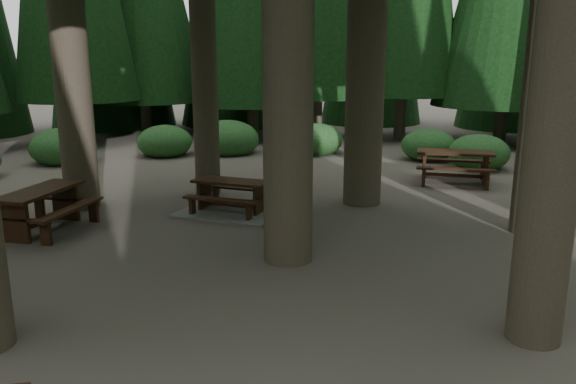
{
  "coord_description": "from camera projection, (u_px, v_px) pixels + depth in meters",
  "views": [
    {
      "loc": [
        1.23,
        -9.06,
        3.44
      ],
      "look_at": [
        0.78,
        0.64,
        1.1
      ],
      "focal_mm": 35.0,
      "sensor_mm": 36.0,
      "label": 1
    }
  ],
  "objects": [
    {
      "name": "picnic_table_c",
      "position": [
        231.0,
        202.0,
        12.72
      ],
      "size": [
        2.64,
        2.39,
        0.74
      ],
      "rotation": [
        0.0,
        0.0,
        -0.31
      ],
      "color": "gray",
      "rests_on": "ground"
    },
    {
      "name": "ground",
      "position": [
        241.0,
        262.0,
        9.66
      ],
      "size": [
        80.0,
        80.0,
        0.0
      ],
      "primitive_type": "plane",
      "color": "#4E4840",
      "rests_on": "ground"
    },
    {
      "name": "picnic_table_b",
      "position": [
        41.0,
        203.0,
        11.29
      ],
      "size": [
        1.94,
        2.25,
        0.86
      ],
      "rotation": [
        0.0,
        0.0,
        1.38
      ],
      "color": "black",
      "rests_on": "ground"
    },
    {
      "name": "picnic_table_d",
      "position": [
        455.0,
        162.0,
        15.65
      ],
      "size": [
        2.32,
        2.01,
        0.89
      ],
      "rotation": [
        0.0,
        0.0,
        -0.19
      ],
      "color": "black",
      "rests_on": "ground"
    },
    {
      "name": "shrub_ring",
      "position": [
        284.0,
        228.0,
        10.26
      ],
      "size": [
        23.86,
        24.64,
        1.49
      ],
      "color": "#1B5029",
      "rests_on": "ground"
    }
  ]
}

